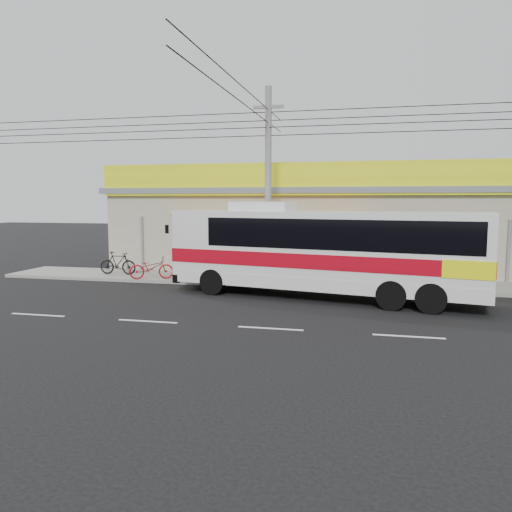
{
  "coord_description": "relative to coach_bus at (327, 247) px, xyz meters",
  "views": [
    {
      "loc": [
        2.87,
        -16.91,
        3.84
      ],
      "look_at": [
        -1.48,
        2.0,
        1.68
      ],
      "focal_mm": 35.0,
      "sensor_mm": 36.0,
      "label": 1
    }
  ],
  "objects": [
    {
      "name": "sidewalk",
      "position": [
        -1.25,
        3.41,
        -1.95
      ],
      "size": [
        30.0,
        3.2,
        0.15
      ],
      "primitive_type": "cube",
      "color": "gray",
      "rests_on": "ground"
    },
    {
      "name": "motorbike_red",
      "position": [
        -8.42,
        2.11,
        -1.34
      ],
      "size": [
        2.18,
        1.4,
        1.08
      ],
      "primitive_type": "imported",
      "rotation": [
        0.0,
        0.0,
        1.93
      ],
      "color": "maroon",
      "rests_on": "sidewalk"
    },
    {
      "name": "motorbike_dark",
      "position": [
        -10.69,
        3.08,
        -1.31
      ],
      "size": [
        1.93,
        0.6,
        1.15
      ],
      "primitive_type": "imported",
      "rotation": [
        0.0,
        0.0,
        1.6
      ],
      "color": "black",
      "rests_on": "sidewalk"
    },
    {
      "name": "storefront_building",
      "position": [
        -1.25,
        8.94,
        0.27
      ],
      "size": [
        22.6,
        9.2,
        5.7
      ],
      "color": "#A09881",
      "rests_on": "ground"
    },
    {
      "name": "utility_pole",
      "position": [
        -2.77,
        1.97,
        5.14
      ],
      "size": [
        34.0,
        14.0,
        8.7
      ],
      "color": "slate",
      "rests_on": "ground"
    },
    {
      "name": "lane_markings",
      "position": [
        -1.25,
        -5.09,
        -2.03
      ],
      "size": [
        50.0,
        0.12,
        0.01
      ],
      "primitive_type": null,
      "color": "silver",
      "rests_on": "ground"
    },
    {
      "name": "ground",
      "position": [
        -1.25,
        -2.59,
        -2.03
      ],
      "size": [
        120.0,
        120.0,
        0.0
      ],
      "primitive_type": "plane",
      "color": "black",
      "rests_on": "ground"
    },
    {
      "name": "coach_bus",
      "position": [
        0.0,
        0.0,
        0.0
      ],
      "size": [
        12.58,
        4.93,
        3.79
      ],
      "rotation": [
        0.0,
        0.0,
        -0.19
      ],
      "color": "silver",
      "rests_on": "ground"
    }
  ]
}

